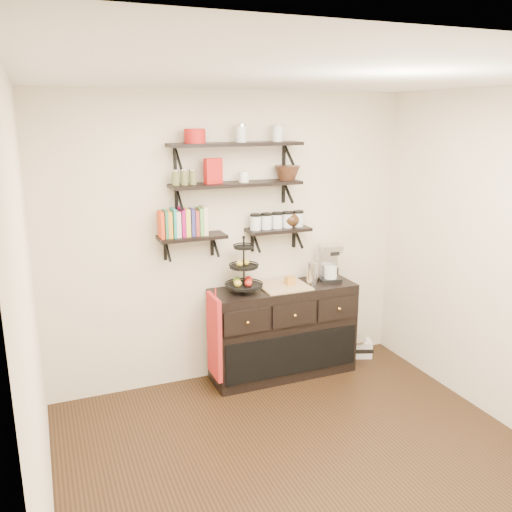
{
  "coord_description": "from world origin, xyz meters",
  "views": [
    {
      "loc": [
        -1.66,
        -2.92,
        2.48
      ],
      "look_at": [
        0.0,
        1.15,
        1.33
      ],
      "focal_mm": 38.0,
      "sensor_mm": 36.0,
      "label": 1
    }
  ],
  "objects_px": {
    "sideboard": "(283,331)",
    "fruit_stand": "(244,274)",
    "coffee_maker": "(329,263)",
    "radio": "(355,347)"
  },
  "relations": [
    {
      "from": "sideboard",
      "to": "fruit_stand",
      "type": "distance_m",
      "value": 0.74
    },
    {
      "from": "coffee_maker",
      "to": "radio",
      "type": "relative_size",
      "value": 0.98
    },
    {
      "from": "sideboard",
      "to": "coffee_maker",
      "type": "relative_size",
      "value": 3.82
    },
    {
      "from": "sideboard",
      "to": "radio",
      "type": "relative_size",
      "value": 3.76
    },
    {
      "from": "radio",
      "to": "coffee_maker",
      "type": "bearing_deg",
      "value": -152.3
    },
    {
      "from": "fruit_stand",
      "to": "coffee_maker",
      "type": "xyz_separation_m",
      "value": [
        0.9,
        0.02,
        -0.0
      ]
    },
    {
      "from": "coffee_maker",
      "to": "radio",
      "type": "xyz_separation_m",
      "value": [
        0.38,
        0.04,
        -0.98
      ]
    },
    {
      "from": "fruit_stand",
      "to": "coffee_maker",
      "type": "height_order",
      "value": "fruit_stand"
    },
    {
      "from": "sideboard",
      "to": "fruit_stand",
      "type": "relative_size",
      "value": 2.77
    },
    {
      "from": "sideboard",
      "to": "radio",
      "type": "xyz_separation_m",
      "value": [
        0.88,
        0.07,
        -0.35
      ]
    }
  ]
}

